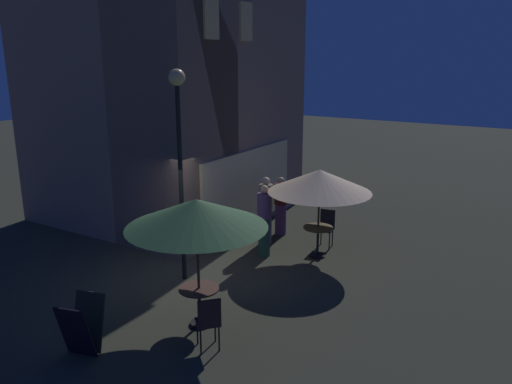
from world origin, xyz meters
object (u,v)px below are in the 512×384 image
cafe_table_1 (199,298)px  patron_standing_0 (266,211)px  cafe_table_0 (318,235)px  street_lamp_near_corner (179,134)px  patron_standing_1 (281,206)px  menu_sandwich_board (82,327)px  patron_standing_2 (264,221)px  patio_umbrella_1 (197,214)px  cafe_chair_0 (327,225)px  cafe_chair_1 (209,319)px  patio_umbrella_0 (320,181)px

cafe_table_1 → patron_standing_0: size_ratio=0.41×
cafe_table_0 → cafe_table_1: (-4.15, 0.47, -0.01)m
street_lamp_near_corner → patron_standing_1: street_lamp_near_corner is taller
menu_sandwich_board → patron_standing_2: patron_standing_2 is taller
patio_umbrella_1 → cafe_chair_0: patio_umbrella_1 is taller
cafe_chair_1 → patron_standing_1: bearing=-30.8°
street_lamp_near_corner → patron_standing_2: 3.24m
patio_umbrella_0 → cafe_table_0: bearing=-26.6°
cafe_chair_0 → patron_standing_2: 1.78m
cafe_table_0 → patio_umbrella_0: (-0.00, 0.00, 1.37)m
cafe_table_0 → street_lamp_near_corner: bearing=143.7°
street_lamp_near_corner → patio_umbrella_0: size_ratio=1.83×
cafe_table_0 → patio_umbrella_1: bearing=173.6°
patio_umbrella_0 → patio_umbrella_1: bearing=173.6°
patron_standing_2 → cafe_table_1: bearing=130.4°
patio_umbrella_0 → patio_umbrella_1: (-4.15, 0.47, 0.24)m
street_lamp_near_corner → cafe_chair_1: (-2.02, -2.18, -2.66)m
cafe_table_0 → patio_umbrella_1: 4.48m
menu_sandwich_board → cafe_chair_0: bearing=-27.5°
street_lamp_near_corner → cafe_table_1: 3.42m
menu_sandwich_board → cafe_table_1: size_ratio=1.30×
patron_standing_1 → patron_standing_0: bearing=136.5°
street_lamp_near_corner → patron_standing_1: (3.68, -0.43, -2.43)m
cafe_chair_0 → patron_standing_1: (0.19, 1.46, 0.23)m
street_lamp_near_corner → patio_umbrella_1: size_ratio=1.81×
patron_standing_1 → menu_sandwich_board: bearing=134.6°
street_lamp_near_corner → menu_sandwich_board: 4.23m
patio_umbrella_0 → patron_standing_0: size_ratio=1.38×
menu_sandwich_board → cafe_chair_0: 6.83m
cafe_table_1 → patio_umbrella_0: patio_umbrella_0 is taller
cafe_table_1 → patio_umbrella_0: (4.15, -0.47, 1.38)m
patio_umbrella_0 → patron_standing_0: patio_umbrella_0 is taller
patio_umbrella_1 → patron_standing_0: 4.56m
patio_umbrella_1 → cafe_table_0: bearing=-6.4°
cafe_table_1 → patron_standing_1: patron_standing_1 is taller
street_lamp_near_corner → patron_standing_0: street_lamp_near_corner is taller
menu_sandwich_board → patio_umbrella_0: size_ratio=0.39×
menu_sandwich_board → cafe_table_0: 6.10m
cafe_chair_1 → patron_standing_2: 4.34m
patio_umbrella_1 → street_lamp_near_corner: bearing=46.8°
cafe_chair_1 → cafe_table_0: bearing=-45.7°
cafe_table_0 → cafe_chair_1: (-4.74, -0.18, 0.03)m
cafe_chair_1 → patron_standing_0: bearing=-28.3°
cafe_chair_1 → patron_standing_2: patron_standing_2 is taller
menu_sandwich_board → patio_umbrella_0: bearing=-30.1°
cafe_chair_1 → cafe_chair_0: bearing=-44.8°
menu_sandwich_board → patron_standing_1: size_ratio=0.60×
patio_umbrella_1 → cafe_chair_1: bearing=-132.1°
patio_umbrella_0 → patio_umbrella_1: patio_umbrella_1 is taller
cafe_table_0 → cafe_table_1: cafe_table_0 is taller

